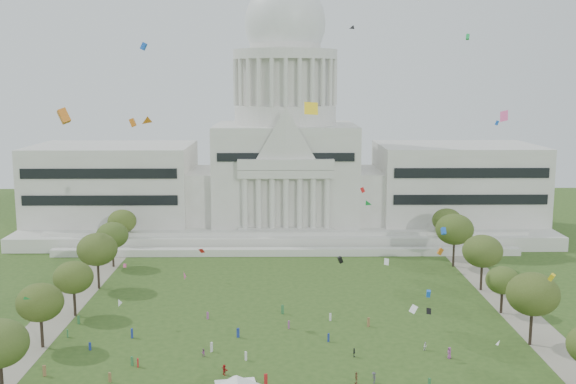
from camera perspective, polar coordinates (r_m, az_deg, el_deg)
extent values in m
cube|color=silver|center=(219.34, -0.23, -2.68)|extent=(160.00, 60.00, 4.00)
cube|color=silver|center=(187.45, -0.14, -5.09)|extent=(130.00, 3.00, 2.00)
cube|color=silver|center=(194.85, -0.17, -4.08)|extent=(140.00, 3.00, 5.00)
cube|color=beige|center=(222.44, -14.54, 0.59)|extent=(50.00, 34.00, 22.00)
cube|color=beige|center=(223.34, 14.03, 0.65)|extent=(50.00, 34.00, 22.00)
cube|color=beige|center=(215.97, -7.41, -0.25)|extent=(12.00, 26.00, 16.00)
cube|color=beige|center=(216.42, 6.94, -0.22)|extent=(12.00, 26.00, 16.00)
cube|color=beige|center=(215.56, -0.23, 1.43)|extent=(44.00, 38.00, 28.00)
cube|color=beige|center=(195.31, -0.18, 1.54)|extent=(28.00, 3.00, 2.40)
cube|color=black|center=(205.69, -15.70, 0.40)|extent=(46.00, 0.40, 11.00)
cube|color=black|center=(206.65, 15.25, 0.46)|extent=(46.00, 0.40, 11.00)
cylinder|color=beige|center=(213.73, -0.23, 6.58)|extent=(32.00, 32.00, 6.00)
cylinder|color=beige|center=(213.47, -0.23, 9.26)|extent=(28.00, 28.00, 14.00)
cylinder|color=silver|center=(213.62, -0.24, 11.54)|extent=(32.40, 32.40, 3.00)
cylinder|color=beige|center=(213.90, -0.24, 13.02)|extent=(22.00, 22.00, 8.00)
ellipsoid|color=silver|center=(214.18, -0.24, 14.08)|extent=(25.00, 25.00, 26.20)
cube|color=gray|center=(145.57, -19.50, -10.37)|extent=(8.00, 160.00, 0.04)
cube|color=gray|center=(146.76, 19.49, -10.21)|extent=(8.00, 160.00, 0.04)
cylinder|color=black|center=(114.58, -23.07, -14.54)|extent=(0.56, 0.56, 5.75)
cylinder|color=black|center=(132.47, -20.11, -11.14)|extent=(0.56, 0.56, 5.47)
ellipsoid|color=#374716|center=(130.60, -20.26, -8.76)|extent=(8.42, 8.42, 6.89)
cylinder|color=black|center=(133.38, 19.86, -10.82)|extent=(0.56, 0.56, 6.20)
ellipsoid|color=#384717|center=(131.32, 20.02, -8.12)|extent=(9.55, 9.55, 7.82)
cylinder|color=black|center=(147.07, -17.61, -8.99)|extent=(0.56, 0.56, 5.27)
ellipsoid|color=#384A17|center=(145.45, -17.72, -6.90)|extent=(8.12, 8.12, 6.65)
cylinder|color=black|center=(148.87, 17.62, -8.91)|extent=(0.56, 0.56, 4.56)
ellipsoid|color=#39511B|center=(147.46, 17.72, -7.13)|extent=(7.01, 7.01, 5.74)
cylinder|color=black|center=(163.93, -15.75, -6.86)|extent=(0.56, 0.56, 6.03)
ellipsoid|color=#374719|center=(162.30, -15.85, -4.69)|extent=(9.29, 9.29, 7.60)
cylinder|color=black|center=(162.92, 16.04, -6.99)|extent=(0.56, 0.56, 5.97)
ellipsoid|color=#3A4B1B|center=(161.29, 16.15, -4.83)|extent=(9.19, 9.19, 7.52)
cylinder|color=black|center=(181.64, -14.58, -5.32)|extent=(0.56, 0.56, 5.41)
ellipsoid|color=#324919|center=(180.29, -14.66, -3.56)|extent=(8.33, 8.33, 6.81)
cylinder|color=black|center=(181.21, 13.84, -5.17)|extent=(0.56, 0.56, 6.37)
ellipsoid|color=#324616|center=(179.66, 13.92, -3.08)|extent=(9.82, 9.82, 8.03)
cylinder|color=black|center=(199.13, -13.81, -4.01)|extent=(0.56, 0.56, 5.32)
ellipsoid|color=#3E5119|center=(197.92, -13.87, -2.43)|extent=(8.19, 8.19, 6.70)
cylinder|color=black|center=(198.79, 13.24, -3.99)|extent=(0.56, 0.56, 5.47)
ellipsoid|color=#334716|center=(197.55, 13.30, -2.36)|extent=(8.42, 8.42, 6.89)
pyramid|color=white|center=(104.34, -4.38, -15.66)|extent=(9.96, 9.96, 2.04)
imported|color=#994C8C|center=(124.02, 13.50, -13.10)|extent=(0.95, 1.15, 2.03)
imported|color=silver|center=(126.53, 11.55, -12.67)|extent=(0.88, 0.87, 1.58)
imported|color=#4C4C51|center=(112.70, 7.28, -15.32)|extent=(0.90, 1.33, 1.88)
imported|color=olive|center=(112.21, 5.80, -15.38)|extent=(0.73, 1.20, 1.96)
imported|color=#B21E1E|center=(115.12, -5.41, -14.75)|extent=(1.55, 1.73, 1.81)
imported|color=#994C8C|center=(122.53, -7.19, -13.33)|extent=(0.77, 0.56, 1.45)
imported|color=#26262B|center=(121.92, 5.62, -13.37)|extent=(0.64, 1.02, 1.65)
cube|color=olive|center=(121.04, -19.93, -14.04)|extent=(0.58, 0.52, 1.86)
cube|color=olive|center=(136.04, 6.83, -10.88)|extent=(0.56, 0.55, 1.83)
cube|color=#B21E1E|center=(120.25, -12.60, -13.93)|extent=(0.31, 0.44, 1.52)
cube|color=navy|center=(132.87, -13.07, -11.57)|extent=(0.31, 0.49, 1.84)
cube|color=#994C8C|center=(140.10, -6.82, -10.35)|extent=(0.46, 0.43, 1.49)
cube|color=#33723F|center=(136.44, -18.16, -11.30)|extent=(0.38, 0.48, 1.56)
cube|color=silver|center=(138.52, 3.61, -10.51)|extent=(0.42, 0.27, 1.57)
cube|color=navy|center=(128.10, 3.44, -12.20)|extent=(0.41, 0.49, 1.60)
cube|color=#33723F|center=(112.96, 11.88, -15.51)|extent=(0.44, 0.44, 1.46)
cube|color=navy|center=(130.19, -4.25, -11.80)|extent=(0.55, 0.54, 1.80)
cube|color=olive|center=(115.92, -14.85, -14.92)|extent=(0.49, 0.41, 1.58)
cube|color=#B21E1E|center=(111.27, -1.90, -15.58)|extent=(0.56, 0.43, 1.88)
cube|color=silver|center=(124.23, -6.49, -12.92)|extent=(0.47, 0.55, 1.76)
cube|color=#994C8C|center=(134.16, 0.07, -11.17)|extent=(0.37, 0.48, 1.59)
cube|color=#33723F|center=(142.02, -0.47, -9.91)|extent=(0.58, 0.58, 1.90)
cube|color=silver|center=(120.28, -3.59, -13.69)|extent=(0.44, 0.49, 1.58)
cube|color=#33723F|center=(120.94, -13.06, -13.78)|extent=(0.50, 0.49, 1.63)
cube|color=navy|center=(129.22, -16.42, -12.42)|extent=(0.44, 0.36, 1.46)
cube|color=#33723F|center=(142.79, -17.31, -10.30)|extent=(0.42, 0.51, 1.67)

